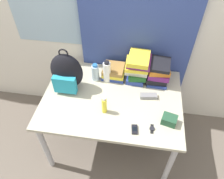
{
  "coord_description": "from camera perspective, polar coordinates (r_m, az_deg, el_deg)",
  "views": [
    {
      "loc": [
        0.2,
        -0.86,
        2.17
      ],
      "look_at": [
        0.0,
        0.45,
        0.81
      ],
      "focal_mm": 35.0,
      "sensor_mm": 36.0,
      "label": 1
    }
  ],
  "objects": [
    {
      "name": "sunglasses_case",
      "position": [
        1.99,
        9.52,
        -1.7
      ],
      "size": [
        0.16,
        0.08,
        0.04
      ],
      "color": "gray",
      "rests_on": "desk"
    },
    {
      "name": "ground_plane",
      "position": [
        2.35,
        -1.8,
        -22.0
      ],
      "size": [
        12.0,
        12.0,
        0.0
      ],
      "primitive_type": "plane",
      "color": "#665B51"
    },
    {
      "name": "book_stack_center",
      "position": [
        2.08,
        6.66,
        5.9
      ],
      "size": [
        0.24,
        0.26,
        0.26
      ],
      "color": "navy",
      "rests_on": "desk"
    },
    {
      "name": "backpack",
      "position": [
        1.99,
        -11.78,
        4.33
      ],
      "size": [
        0.29,
        0.2,
        0.43
      ],
      "color": "black",
      "rests_on": "desk"
    },
    {
      "name": "water_bottle",
      "position": [
        2.09,
        -4.39,
        4.46
      ],
      "size": [
        0.07,
        0.07,
        0.18
      ],
      "color": "silver",
      "rests_on": "desk"
    },
    {
      "name": "camera_pouch",
      "position": [
        1.83,
        14.73,
        -7.67
      ],
      "size": [
        0.14,
        0.12,
        0.07
      ],
      "color": "#234C33",
      "rests_on": "desk"
    },
    {
      "name": "book_stack_left",
      "position": [
        2.15,
        0.55,
        4.81
      ],
      "size": [
        0.23,
        0.24,
        0.11
      ],
      "color": "navy",
      "rests_on": "desk"
    },
    {
      "name": "sports_bottle",
      "position": [
        2.06,
        -1.35,
        4.64
      ],
      "size": [
        0.07,
        0.07,
        0.23
      ],
      "color": "white",
      "rests_on": "desk"
    },
    {
      "name": "book_stack_right",
      "position": [
        2.11,
        11.97,
        4.62
      ],
      "size": [
        0.22,
        0.27,
        0.21
      ],
      "color": "navy",
      "rests_on": "desk"
    },
    {
      "name": "sunscreen_bottle",
      "position": [
        1.81,
        -2.03,
        -4.15
      ],
      "size": [
        0.04,
        0.04,
        0.17
      ],
      "color": "yellow",
      "rests_on": "desk"
    },
    {
      "name": "desk",
      "position": [
        2.03,
        0.0,
        -3.44
      ],
      "size": [
        1.25,
        0.89,
        0.71
      ],
      "color": "#B7B299",
      "rests_on": "ground_plane"
    },
    {
      "name": "cell_phone",
      "position": [
        1.76,
        5.91,
        -10.34
      ],
      "size": [
        0.06,
        0.09,
        0.02
      ],
      "color": "black",
      "rests_on": "desk"
    },
    {
      "name": "wall_back",
      "position": [
        2.07,
        2.25,
        19.36
      ],
      "size": [
        6.0,
        0.06,
        2.5
      ],
      "color": "silver",
      "rests_on": "ground_plane"
    },
    {
      "name": "curtain_blue",
      "position": [
        2.01,
        6.82,
        18.23
      ],
      "size": [
        1.06,
        0.04,
        2.5
      ],
      "color": "#384C93",
      "rests_on": "ground_plane"
    },
    {
      "name": "wristwatch",
      "position": [
        1.79,
        10.4,
        -10.03
      ],
      "size": [
        0.04,
        0.09,
        0.01
      ],
      "color": "black",
      "rests_on": "desk"
    }
  ]
}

